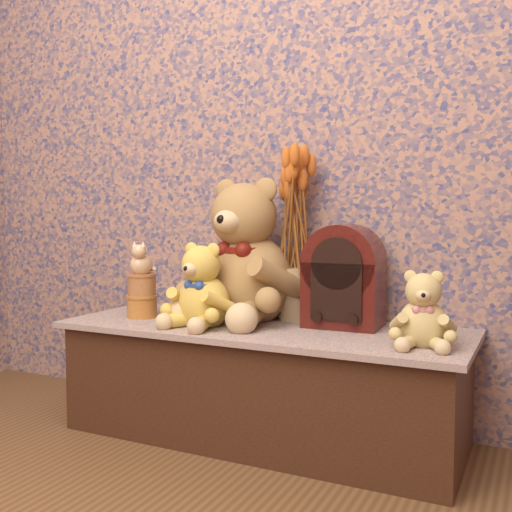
{
  "coord_description": "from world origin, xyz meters",
  "views": [
    {
      "loc": [
        0.86,
        -0.57,
        0.77
      ],
      "look_at": [
        0.0,
        1.2,
        0.63
      ],
      "focal_mm": 42.03,
      "sensor_mm": 36.0,
      "label": 1
    }
  ],
  "objects_px": {
    "ceramic_vase": "(295,294)",
    "teddy_large": "(248,244)",
    "teddy_medium": "(204,281)",
    "teddy_small": "(423,305)",
    "cat_figurine": "(141,257)",
    "biscuit_tin_lower": "(142,307)",
    "cathedral_radio": "(344,276)"
  },
  "relations": [
    {
      "from": "ceramic_vase",
      "to": "biscuit_tin_lower",
      "type": "relative_size",
      "value": 1.7
    },
    {
      "from": "cathedral_radio",
      "to": "ceramic_vase",
      "type": "relative_size",
      "value": 1.85
    },
    {
      "from": "teddy_medium",
      "to": "teddy_small",
      "type": "height_order",
      "value": "teddy_medium"
    },
    {
      "from": "teddy_large",
      "to": "cat_figurine",
      "type": "bearing_deg",
      "value": -150.8
    },
    {
      "from": "cat_figurine",
      "to": "cathedral_radio",
      "type": "bearing_deg",
      "value": -8.58
    },
    {
      "from": "teddy_small",
      "to": "cathedral_radio",
      "type": "xyz_separation_m",
      "value": [
        -0.29,
        0.19,
        0.06
      ]
    },
    {
      "from": "ceramic_vase",
      "to": "biscuit_tin_lower",
      "type": "height_order",
      "value": "ceramic_vase"
    },
    {
      "from": "cathedral_radio",
      "to": "ceramic_vase",
      "type": "xyz_separation_m",
      "value": [
        -0.2,
        0.04,
        -0.08
      ]
    },
    {
      "from": "teddy_small",
      "to": "cat_figurine",
      "type": "distance_m",
      "value": 1.02
    },
    {
      "from": "teddy_large",
      "to": "cat_figurine",
      "type": "relative_size",
      "value": 4.35
    },
    {
      "from": "cathedral_radio",
      "to": "cat_figurine",
      "type": "bearing_deg",
      "value": -169.74
    },
    {
      "from": "teddy_small",
      "to": "cat_figurine",
      "type": "height_order",
      "value": "cat_figurine"
    },
    {
      "from": "teddy_small",
      "to": "biscuit_tin_lower",
      "type": "distance_m",
      "value": 1.02
    },
    {
      "from": "teddy_large",
      "to": "ceramic_vase",
      "type": "xyz_separation_m",
      "value": [
        0.16,
        0.05,
        -0.18
      ]
    },
    {
      "from": "teddy_small",
      "to": "cathedral_radio",
      "type": "relative_size",
      "value": 0.68
    },
    {
      "from": "teddy_small",
      "to": "ceramic_vase",
      "type": "relative_size",
      "value": 1.26
    },
    {
      "from": "teddy_large",
      "to": "cathedral_radio",
      "type": "distance_m",
      "value": 0.37
    },
    {
      "from": "teddy_large",
      "to": "teddy_medium",
      "type": "height_order",
      "value": "teddy_large"
    },
    {
      "from": "cathedral_radio",
      "to": "biscuit_tin_lower",
      "type": "xyz_separation_m",
      "value": [
        -0.72,
        -0.15,
        -0.13
      ]
    },
    {
      "from": "teddy_medium",
      "to": "cat_figurine",
      "type": "distance_m",
      "value": 0.3
    },
    {
      "from": "teddy_small",
      "to": "cat_figurine",
      "type": "xyz_separation_m",
      "value": [
        -1.01,
        0.03,
        0.1
      ]
    },
    {
      "from": "teddy_large",
      "to": "teddy_small",
      "type": "bearing_deg",
      "value": -8.43
    },
    {
      "from": "biscuit_tin_lower",
      "to": "teddy_small",
      "type": "bearing_deg",
      "value": -1.83
    },
    {
      "from": "teddy_medium",
      "to": "teddy_small",
      "type": "xyz_separation_m",
      "value": [
        0.73,
        0.01,
        -0.03
      ]
    },
    {
      "from": "cathedral_radio",
      "to": "biscuit_tin_lower",
      "type": "bearing_deg",
      "value": -169.74
    },
    {
      "from": "teddy_medium",
      "to": "teddy_small",
      "type": "distance_m",
      "value": 0.73
    },
    {
      "from": "teddy_medium",
      "to": "ceramic_vase",
      "type": "bearing_deg",
      "value": 52.95
    },
    {
      "from": "cathedral_radio",
      "to": "teddy_large",
      "type": "bearing_deg",
      "value": 179.15
    },
    {
      "from": "teddy_medium",
      "to": "biscuit_tin_lower",
      "type": "height_order",
      "value": "teddy_medium"
    },
    {
      "from": "teddy_large",
      "to": "biscuit_tin_lower",
      "type": "height_order",
      "value": "teddy_large"
    },
    {
      "from": "teddy_large",
      "to": "cathedral_radio",
      "type": "relative_size",
      "value": 1.57
    },
    {
      "from": "ceramic_vase",
      "to": "teddy_large",
      "type": "bearing_deg",
      "value": -163.96
    }
  ]
}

